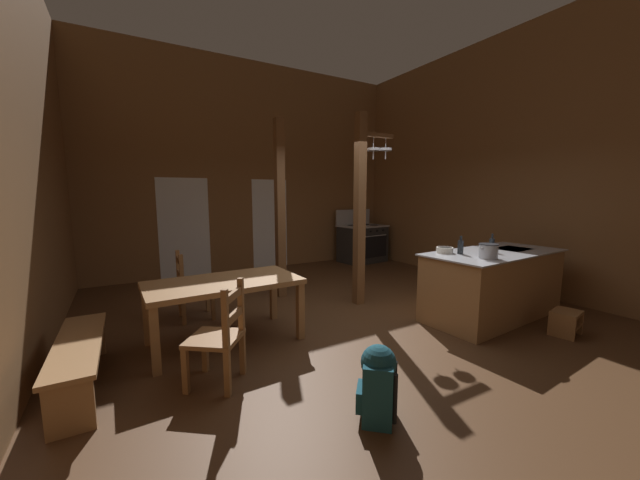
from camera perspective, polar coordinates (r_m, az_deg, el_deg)
ground_plane at (r=4.72m, az=6.70°, el=-14.48°), size 7.66×8.78×0.10m
wall_back at (r=8.02m, az=-11.03°, el=11.61°), size 7.66×0.14×4.58m
wall_right at (r=7.08m, az=30.83°, el=11.20°), size 0.14×8.78×4.58m
glazed_door_back_left at (r=7.59m, az=-21.67°, el=1.86°), size 1.00×0.01×2.05m
glazed_panel_back_right at (r=8.08m, az=-8.33°, el=2.66°), size 0.84×0.01×2.05m
kitchen_island at (r=5.44m, az=26.80°, el=-6.58°), size 2.21×1.08×0.93m
stove_range at (r=8.79m, az=7.05°, el=-0.47°), size 1.22×0.93×1.32m
support_post_with_pot_rack at (r=5.32m, az=6.91°, el=5.95°), size 0.67×0.21×2.93m
support_post_center at (r=5.70m, az=-6.68°, el=5.01°), size 0.14×0.14×2.93m
step_stool at (r=5.29m, az=35.76°, el=-10.85°), size 0.40×0.34×0.30m
dining_table at (r=4.15m, az=-15.70°, el=-7.68°), size 1.73×0.96×0.74m
ladderback_chair_near_window at (r=3.34m, az=-16.32°, el=-15.18°), size 0.62×0.62×0.95m
ladderback_chair_by_post at (r=5.09m, az=-20.63°, el=-7.35°), size 0.45×0.45×0.95m
bench_along_left_wall at (r=3.86m, az=-35.19°, el=-15.45°), size 0.37×1.50×0.44m
backpack at (r=2.87m, az=9.61°, el=-22.09°), size 0.39×0.39×0.60m
stockpot_on_counter at (r=4.74m, az=26.24°, el=-1.67°), size 0.30×0.23×0.18m
mixing_bowl_on_counter at (r=4.96m, az=20.06°, el=-1.58°), size 0.22×0.22×0.08m
bottle_tall_on_counter at (r=5.27m, az=26.71°, el=-0.72°), size 0.07×0.07×0.26m
bottle_short_on_counter at (r=4.94m, az=22.38°, el=-1.05°), size 0.08×0.08×0.24m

